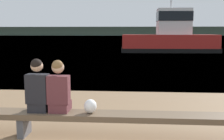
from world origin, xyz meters
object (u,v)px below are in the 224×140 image
at_px(bench_main, 24,115).
at_px(person_right, 59,89).
at_px(shopping_bag, 90,106).
at_px(tugboat_red, 170,38).
at_px(person_left, 38,89).

bearing_deg(bench_main, person_right, 0.68).
bearing_deg(shopping_bag, bench_main, 179.44).
distance_m(bench_main, tugboat_red, 22.69).
distance_m(person_left, tugboat_red, 22.60).
distance_m(person_left, shopping_bag, 0.96).
height_order(shopping_bag, tugboat_red, tugboat_red).
distance_m(shopping_bag, tugboat_red, 22.44).
xyz_separation_m(bench_main, person_right, (0.64, 0.01, 0.48)).
height_order(person_right, tugboat_red, tugboat_red).
bearing_deg(person_right, person_left, -179.94).
bearing_deg(bench_main, tugboat_red, 76.45).
bearing_deg(person_left, tugboat_red, 77.12).
distance_m(bench_main, person_right, 0.80).
relative_size(bench_main, shopping_bag, 36.25).
relative_size(person_left, shopping_bag, 3.88).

